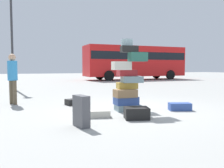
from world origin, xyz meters
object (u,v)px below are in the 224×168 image
at_px(suitcase_navy_white_trunk, 124,97).
at_px(suitcase_black_upright_blue, 76,102).
at_px(suitcase_charcoal_foreground_far, 81,111).
at_px(lamp_post, 11,19).
at_px(suitcase_tower, 128,81).
at_px(person_bearded_onlooker, 13,74).
at_px(parked_bus, 135,61).
at_px(suitcase_cream_left_side, 95,114).
at_px(suitcase_navy_foreground_near, 180,107).
at_px(suitcase_black_right_side, 137,113).

height_order(suitcase_navy_white_trunk, suitcase_black_upright_blue, suitcase_navy_white_trunk).
distance_m(suitcase_navy_white_trunk, suitcase_charcoal_foreground_far, 4.07).
height_order(suitcase_navy_white_trunk, lamp_post, lamp_post).
bearing_deg(lamp_post, suitcase_charcoal_foreground_far, -81.15).
distance_m(suitcase_tower, lamp_post, 9.27).
relative_size(suitcase_black_upright_blue, lamp_post, 0.11).
bearing_deg(person_bearded_onlooker, parked_bus, 109.57).
height_order(suitcase_black_upright_blue, person_bearded_onlooker, person_bearded_onlooker).
bearing_deg(parked_bus, suitcase_black_upright_blue, -124.02).
bearing_deg(suitcase_cream_left_side, lamp_post, 116.65).
relative_size(parked_bus, lamp_post, 1.71).
height_order(suitcase_navy_foreground_near, suitcase_black_right_side, suitcase_black_right_side).
bearing_deg(suitcase_navy_foreground_near, person_bearded_onlooker, 165.97).
bearing_deg(suitcase_navy_white_trunk, suitcase_tower, -88.96).
xyz_separation_m(suitcase_navy_foreground_near, suitcase_cream_left_side, (-2.44, 0.00, -0.02)).
bearing_deg(suitcase_charcoal_foreground_far, lamp_post, 84.82).
relative_size(suitcase_navy_white_trunk, parked_bus, 0.06).
relative_size(suitcase_navy_white_trunk, suitcase_black_right_side, 1.08).
xyz_separation_m(parked_bus, lamp_post, (-10.76, -6.54, 1.96)).
distance_m(suitcase_navy_white_trunk, lamp_post, 8.19).
distance_m(suitcase_black_right_side, parked_bus, 17.73).
bearing_deg(suitcase_cream_left_side, suitcase_black_right_side, -18.46).
bearing_deg(parked_bus, person_bearded_onlooker, -131.03).
bearing_deg(suitcase_charcoal_foreground_far, person_bearded_onlooker, 96.38).
bearing_deg(suitcase_navy_white_trunk, suitcase_navy_foreground_near, -54.66).
distance_m(suitcase_black_right_side, person_bearded_onlooker, 4.39).
xyz_separation_m(suitcase_navy_white_trunk, person_bearded_onlooker, (-3.75, 0.34, 0.84)).
relative_size(suitcase_navy_white_trunk, lamp_post, 0.10).
height_order(suitcase_navy_foreground_near, person_bearded_onlooker, person_bearded_onlooker).
height_order(suitcase_navy_white_trunk, suitcase_navy_foreground_near, suitcase_navy_white_trunk).
bearing_deg(lamp_post, suitcase_tower, -69.41).
bearing_deg(suitcase_charcoal_foreground_far, suitcase_navy_foreground_near, 0.57).
relative_size(suitcase_navy_foreground_near, suitcase_black_right_side, 1.08).
distance_m(suitcase_tower, suitcase_black_right_side, 1.24).
xyz_separation_m(suitcase_cream_left_side, person_bearded_onlooker, (-1.87, 2.83, 0.88)).
xyz_separation_m(person_bearded_onlooker, lamp_post, (-0.13, 5.87, 2.83)).
bearing_deg(lamp_post, suitcase_navy_foreground_near, -62.96).
xyz_separation_m(suitcase_tower, suitcase_navy_foreground_near, (1.36, -0.49, -0.70)).
relative_size(suitcase_navy_foreground_near, lamp_post, 0.10).
height_order(suitcase_black_right_side, lamp_post, lamp_post).
distance_m(suitcase_cream_left_side, parked_bus, 17.66).
height_order(suitcase_black_upright_blue, suitcase_black_right_side, suitcase_black_right_side).
distance_m(suitcase_navy_foreground_near, suitcase_cream_left_side, 2.44).
distance_m(suitcase_tower, parked_bus, 16.66).
height_order(parked_bus, lamp_post, lamp_post).
height_order(person_bearded_onlooker, lamp_post, lamp_post).
bearing_deg(person_bearded_onlooker, suitcase_black_upright_blue, 37.20).
height_order(suitcase_tower, suitcase_black_right_side, suitcase_tower).
bearing_deg(person_bearded_onlooker, suitcase_navy_white_trunk, 55.03).
relative_size(suitcase_cream_left_side, person_bearded_onlooker, 0.44).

